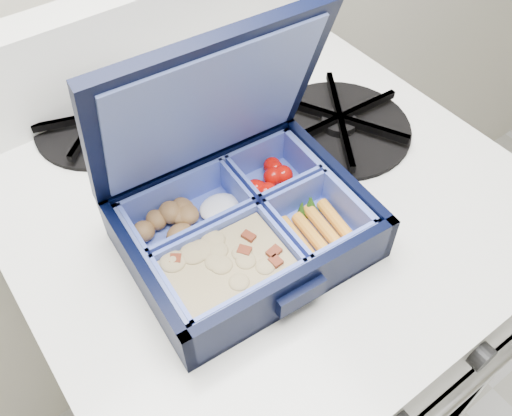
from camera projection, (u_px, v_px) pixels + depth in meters
stove at (257, 347)px, 0.93m from camera, size 0.55×0.55×0.82m
bento_box at (246, 228)px, 0.54m from camera, size 0.24×0.19×0.06m
burner_grate at (339, 122)px, 0.66m from camera, size 0.19×0.19×0.03m
burner_grate_rear at (98, 121)px, 0.67m from camera, size 0.20×0.20×0.02m
fork at (262, 136)px, 0.66m from camera, size 0.10×0.17×0.01m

